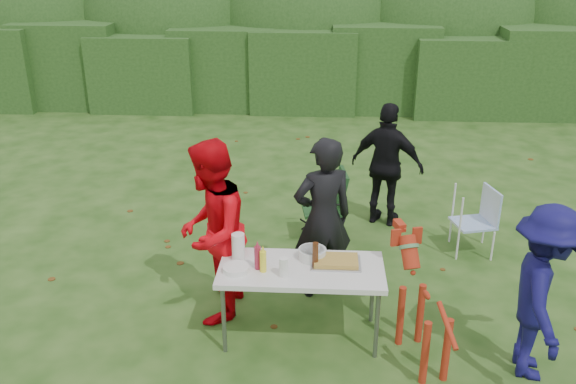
# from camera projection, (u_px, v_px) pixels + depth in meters

# --- Properties ---
(ground) EXTENTS (80.00, 80.00, 0.00)m
(ground) POSITION_uv_depth(u_px,v_px,m) (274.00, 320.00, 6.02)
(ground) COLOR #1E4211
(hedge_row) EXTENTS (22.00, 1.40, 1.70)m
(hedge_row) POSITION_uv_depth(u_px,v_px,m) (304.00, 70.00, 13.04)
(hedge_row) COLOR #23471C
(hedge_row) RESTS_ON ground
(shrub_backdrop) EXTENTS (20.00, 2.60, 3.20)m
(shrub_backdrop) POSITION_uv_depth(u_px,v_px,m) (306.00, 24.00, 14.22)
(shrub_backdrop) COLOR #3D6628
(shrub_backdrop) RESTS_ON ground
(folding_table) EXTENTS (1.50, 0.70, 0.74)m
(folding_table) POSITION_uv_depth(u_px,v_px,m) (301.00, 273.00, 5.53)
(folding_table) COLOR silver
(folding_table) RESTS_ON ground
(person_cook) EXTENTS (0.74, 0.61, 1.73)m
(person_cook) POSITION_uv_depth(u_px,v_px,m) (323.00, 219.00, 6.17)
(person_cook) COLOR black
(person_cook) RESTS_ON ground
(person_red_jacket) EXTENTS (0.76, 0.93, 1.81)m
(person_red_jacket) POSITION_uv_depth(u_px,v_px,m) (211.00, 232.00, 5.80)
(person_red_jacket) COLOR red
(person_red_jacket) RESTS_ON ground
(person_black_puffy) EXTENTS (1.02, 0.73, 1.61)m
(person_black_puffy) POSITION_uv_depth(u_px,v_px,m) (387.00, 165.00, 7.77)
(person_black_puffy) COLOR black
(person_black_puffy) RESTS_ON ground
(child) EXTENTS (0.72, 1.08, 1.56)m
(child) POSITION_uv_depth(u_px,v_px,m) (542.00, 294.00, 5.03)
(child) COLOR #110E4C
(child) RESTS_ON ground
(dog) EXTENTS (0.71, 1.17, 1.04)m
(dog) POSITION_uv_depth(u_px,v_px,m) (425.00, 311.00, 5.25)
(dog) COLOR #A52A15
(dog) RESTS_ON ground
(camping_chair) EXTENTS (0.64, 0.64, 0.90)m
(camping_chair) POSITION_uv_depth(u_px,v_px,m) (323.00, 205.00, 7.49)
(camping_chair) COLOR #1B401C
(camping_chair) RESTS_ON ground
(lawn_chair) EXTENTS (0.58, 0.58, 0.80)m
(lawn_chair) POSITION_uv_depth(u_px,v_px,m) (473.00, 221.00, 7.20)
(lawn_chair) COLOR #3B73C5
(lawn_chair) RESTS_ON ground
(food_tray) EXTENTS (0.45, 0.30, 0.02)m
(food_tray) POSITION_uv_depth(u_px,v_px,m) (336.00, 263.00, 5.56)
(food_tray) COLOR #B7B7BA
(food_tray) RESTS_ON folding_table
(focaccia_bread) EXTENTS (0.40, 0.26, 0.04)m
(focaccia_bread) POSITION_uv_depth(u_px,v_px,m) (336.00, 260.00, 5.55)
(focaccia_bread) COLOR #B8913D
(focaccia_bread) RESTS_ON food_tray
(mustard_bottle) EXTENTS (0.06, 0.06, 0.20)m
(mustard_bottle) POSITION_uv_depth(u_px,v_px,m) (263.00, 261.00, 5.41)
(mustard_bottle) COLOR yellow
(mustard_bottle) RESTS_ON folding_table
(ketchup_bottle) EXTENTS (0.06, 0.06, 0.22)m
(ketchup_bottle) POSITION_uv_depth(u_px,v_px,m) (258.00, 258.00, 5.45)
(ketchup_bottle) COLOR #9E213B
(ketchup_bottle) RESTS_ON folding_table
(beer_bottle) EXTENTS (0.06, 0.06, 0.24)m
(beer_bottle) POSITION_uv_depth(u_px,v_px,m) (315.00, 255.00, 5.48)
(beer_bottle) COLOR #47230F
(beer_bottle) RESTS_ON folding_table
(paper_towel_roll) EXTENTS (0.12, 0.12, 0.26)m
(paper_towel_roll) POSITION_uv_depth(u_px,v_px,m) (238.00, 247.00, 5.60)
(paper_towel_roll) COLOR white
(paper_towel_roll) RESTS_ON folding_table
(cup_stack) EXTENTS (0.08, 0.08, 0.18)m
(cup_stack) POSITION_uv_depth(u_px,v_px,m) (284.00, 267.00, 5.33)
(cup_stack) COLOR white
(cup_stack) RESTS_ON folding_table
(pasta_bowl) EXTENTS (0.26, 0.26, 0.10)m
(pasta_bowl) POSITION_uv_depth(u_px,v_px,m) (312.00, 254.00, 5.64)
(pasta_bowl) COLOR silver
(pasta_bowl) RESTS_ON folding_table
(plate_stack) EXTENTS (0.24, 0.24, 0.05)m
(plate_stack) POSITION_uv_depth(u_px,v_px,m) (236.00, 269.00, 5.44)
(plate_stack) COLOR white
(plate_stack) RESTS_ON folding_table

